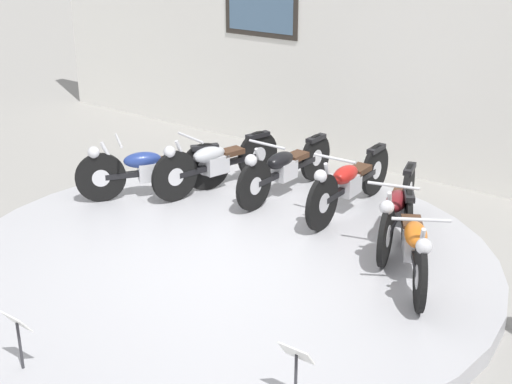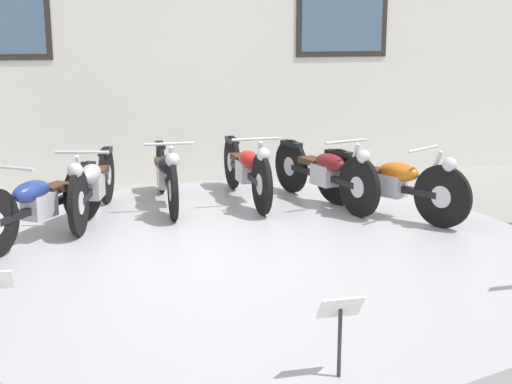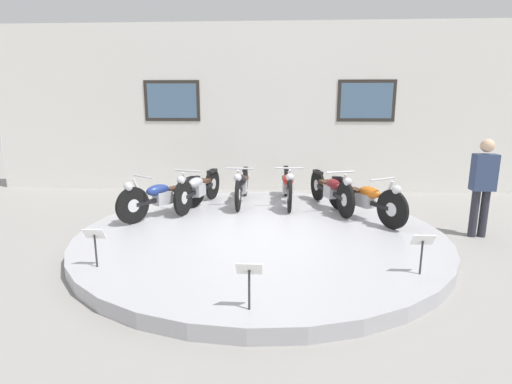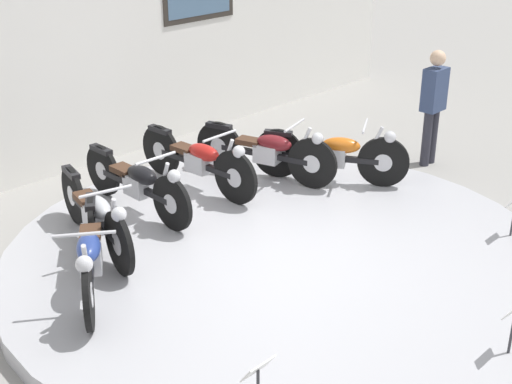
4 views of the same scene
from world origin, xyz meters
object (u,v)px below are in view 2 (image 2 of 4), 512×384
(motorcycle_silver, at_px, (93,183))
(motorcycle_maroon, at_px, (325,171))
(motorcycle_black, at_px, (166,173))
(info_placard_front_centre, at_px, (340,318))
(motorcycle_blue, at_px, (39,201))
(motorcycle_red, at_px, (247,168))
(motorcycle_orange, at_px, (391,181))

(motorcycle_silver, relative_size, motorcycle_maroon, 1.01)
(motorcycle_silver, height_order, motorcycle_maroon, same)
(motorcycle_black, relative_size, info_placard_front_centre, 3.88)
(motorcycle_blue, relative_size, motorcycle_red, 0.82)
(motorcycle_orange, bearing_deg, motorcycle_black, 155.28)
(motorcycle_blue, xyz_separation_m, info_placard_front_centre, (1.82, -3.32, -0.02))
(motorcycle_maroon, xyz_separation_m, info_placard_front_centre, (-1.31, -3.99, -0.03))
(motorcycle_blue, bearing_deg, motorcycle_black, 37.93)
(motorcycle_blue, relative_size, motorcycle_silver, 0.84)
(motorcycle_black, xyz_separation_m, motorcycle_orange, (2.29, -1.05, 0.01))
(motorcycle_maroon, relative_size, motorcycle_orange, 1.11)
(motorcycle_black, height_order, motorcycle_maroon, motorcycle_maroon)
(motorcycle_maroon, bearing_deg, info_placard_front_centre, -108.14)
(motorcycle_blue, height_order, info_placard_front_centre, motorcycle_blue)
(motorcycle_black, relative_size, motorcycle_orange, 1.14)
(motorcycle_black, relative_size, motorcycle_red, 0.98)
(motorcycle_red, xyz_separation_m, motorcycle_maroon, (0.83, -0.38, -0.00))
(motorcycle_blue, xyz_separation_m, motorcycle_black, (1.35, 1.05, 0.00))
(motorcycle_black, bearing_deg, motorcycle_red, 0.12)
(motorcycle_red, relative_size, info_placard_front_centre, 3.94)
(motorcycle_blue, height_order, motorcycle_red, motorcycle_red)
(motorcycle_orange, distance_m, info_placard_front_centre, 3.78)
(motorcycle_black, distance_m, motorcycle_red, 0.94)
(motorcycle_blue, height_order, motorcycle_maroon, motorcycle_maroon)
(motorcycle_blue, bearing_deg, motorcycle_red, 24.70)
(motorcycle_silver, xyz_separation_m, motorcycle_red, (1.78, 0.38, 0.00))
(motorcycle_black, xyz_separation_m, info_placard_front_centre, (0.47, -4.37, -0.02))
(motorcycle_black, height_order, motorcycle_red, motorcycle_red)
(motorcycle_blue, bearing_deg, info_placard_front_centre, -61.21)
(motorcycle_silver, bearing_deg, motorcycle_blue, -127.71)
(motorcycle_blue, distance_m, motorcycle_maroon, 3.20)
(motorcycle_maroon, height_order, info_placard_front_centre, motorcycle_maroon)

